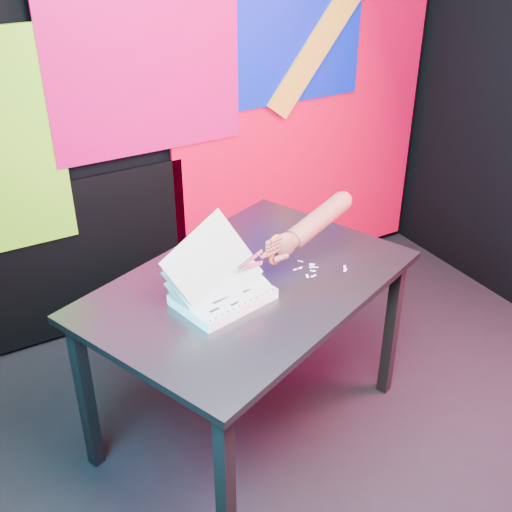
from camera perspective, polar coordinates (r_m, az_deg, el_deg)
room at (r=2.04m, az=12.22°, el=8.21°), size 3.01×3.01×2.71m
backdrop at (r=3.36m, az=-4.24°, el=10.39°), size 2.88×0.05×2.08m
work_table at (r=2.54m, az=-0.62°, el=-3.89°), size 1.48×1.25×0.75m
printout_stack at (r=2.37m, az=-3.03°, el=-3.39°), size 0.41×0.31×0.33m
scissors at (r=2.45m, az=1.48°, el=0.43°), size 0.23×0.07×0.13m
hand_forearm at (r=2.60m, az=5.12°, el=2.88°), size 0.47×0.17×0.17m
paper_clippings at (r=2.59m, az=5.32°, el=-1.17°), size 0.21×0.17×0.00m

